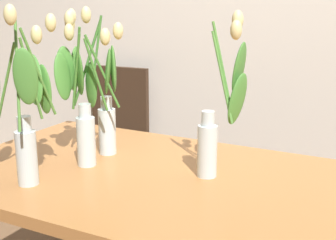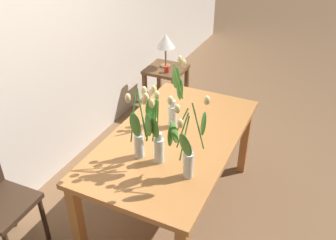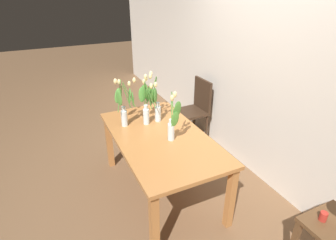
# 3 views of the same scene
# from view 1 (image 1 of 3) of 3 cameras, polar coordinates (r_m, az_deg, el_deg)

# --- Properties ---
(dining_table) EXTENTS (1.60, 0.90, 0.74)m
(dining_table) POSITION_cam_1_polar(r_m,az_deg,el_deg) (1.62, -0.08, -10.02)
(dining_table) COLOR #B7753D
(dining_table) RESTS_ON ground
(tulip_vase_0) EXTENTS (0.19, 0.18, 0.57)m
(tulip_vase_0) POSITION_cam_1_polar(r_m,az_deg,el_deg) (1.77, -8.92, 2.23)
(tulip_vase_0) COLOR silver
(tulip_vase_0) RESTS_ON dining_table
(tulip_vase_1) EXTENTS (0.26, 0.25, 0.58)m
(tulip_vase_1) POSITION_cam_1_polar(r_m,az_deg,el_deg) (1.54, -17.33, 0.71)
(tulip_vase_1) COLOR silver
(tulip_vase_1) RESTS_ON dining_table
(tulip_vase_2) EXTENTS (0.17, 0.12, 0.56)m
(tulip_vase_2) POSITION_cam_1_polar(r_m,az_deg,el_deg) (1.53, 6.08, -0.63)
(tulip_vase_2) COLOR silver
(tulip_vase_2) RESTS_ON dining_table
(tulip_vase_3) EXTENTS (0.24, 0.18, 0.53)m
(tulip_vase_3) POSITION_cam_1_polar(r_m,az_deg,el_deg) (1.68, -10.03, 2.23)
(tulip_vase_3) COLOR silver
(tulip_vase_3) RESTS_ON dining_table
(dining_chair) EXTENTS (0.41, 0.41, 0.93)m
(dining_chair) POSITION_cam_1_polar(r_m,az_deg,el_deg) (2.89, -6.96, -1.66)
(dining_chair) COLOR #382619
(dining_chair) RESTS_ON ground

